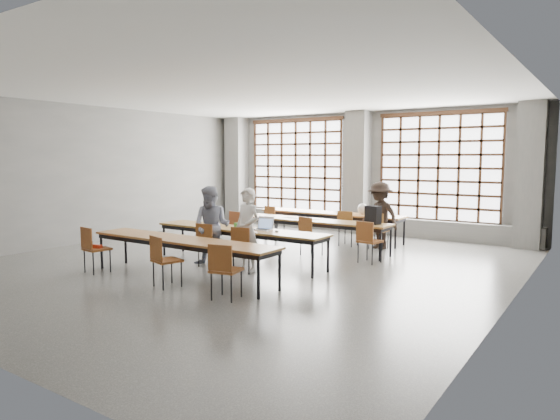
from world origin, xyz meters
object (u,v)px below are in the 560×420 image
object	(u,v)px
laptop_back	(380,213)
mouse	(277,231)
chair_back_left	(273,218)
chair_near_right	(224,266)
chair_near_mid	(163,256)
green_box	(240,225)
desk_row_d	(182,242)
chair_back_mid	(347,225)
plastic_bag	(363,209)
red_pouch	(97,246)
desk_row_c	(239,231)
student_male	(247,230)
desk_row_b	(309,222)
chair_front_left	(208,240)
chair_front_right	(244,245)
desk_row_a	(330,215)
phone	(243,229)
backpack	(373,215)
chair_back_right	(377,227)
laptop_front	(264,227)
student_female	(212,226)
chair_mid_right	(368,238)
chair_mid_left	(239,225)
student_back	(380,215)
chair_mid_centre	(309,232)
chair_near_left	(93,245)

from	to	relation	value
laptop_back	mouse	size ratio (longest dim) A/B	4.24
chair_back_left	chair_near_right	world-z (taller)	same
chair_near_mid	green_box	bearing A→B (deg)	95.37
desk_row_d	chair_back_mid	bearing A→B (deg)	78.44
mouse	plastic_bag	distance (m)	3.74
chair_back_left	red_pouch	size ratio (longest dim) A/B	4.40
chair_back_left	chair_back_mid	world-z (taller)	same
desk_row_c	student_male	bearing A→B (deg)	-39.81
desk_row_b	green_box	xyz separation A→B (m)	(-0.47, -2.00, 0.11)
chair_front_left	chair_front_right	world-z (taller)	same
desk_row_a	phone	distance (m)	3.77
desk_row_d	red_pouch	size ratio (longest dim) A/B	20.00
backpack	red_pouch	distance (m)	5.72
desk_row_d	chair_back_right	size ratio (longest dim) A/B	4.55
desk_row_a	chair_back_mid	world-z (taller)	chair_back_mid
laptop_front	laptop_back	xyz separation A→B (m)	(0.96, 3.67, 0.00)
student_female	mouse	xyz separation A→B (m)	(1.25, 0.48, -0.06)
chair_mid_right	backpack	size ratio (longest dim) A/B	2.20
chair_mid_left	backpack	world-z (taller)	backpack
green_box	student_back	bearing A→B (deg)	59.87
chair_mid_centre	phone	size ratio (longest dim) A/B	6.77
chair_mid_left	student_female	world-z (taller)	student_female
chair_mid_centre	student_female	bearing A→B (deg)	-119.44
chair_back_right	backpack	xyz separation A→B (m)	(0.28, -0.91, 0.39)
desk_row_c	laptop_front	world-z (taller)	laptop_front
chair_front_left	chair_near_mid	size ratio (longest dim) A/B	1.00
desk_row_b	red_pouch	distance (m)	4.77
student_male	chair_back_right	bearing A→B (deg)	80.46
chair_back_right	chair_mid_left	size ratio (longest dim) A/B	1.00
desk_row_d	phone	size ratio (longest dim) A/B	30.77
student_back	laptop_front	xyz separation A→B (m)	(-1.20, -3.06, -0.01)
desk_row_a	chair_front_right	bearing A→B (deg)	-83.84
chair_front_right	chair_near_right	xyz separation A→B (m)	(0.90, -1.62, 0.00)
student_male	backpack	xyz separation A→B (m)	(1.42, 2.63, 0.13)
student_male	desk_row_a	bearing A→B (deg)	104.57
chair_back_mid	chair_front_right	world-z (taller)	same
chair_front_right	chair_near_mid	world-z (taller)	same
phone	chair_near_mid	bearing A→B (deg)	-90.29
chair_front_right	green_box	distance (m)	1.00
desk_row_d	chair_front_left	distance (m)	1.04
chair_mid_left	chair_mid_centre	bearing A→B (deg)	0.05
chair_near_left	mouse	size ratio (longest dim) A/B	8.98
chair_near_mid	green_box	xyz separation A→B (m)	(-0.22, 2.33, 0.24)
chair_back_right	chair_near_left	size ratio (longest dim) A/B	1.00
laptop_front	plastic_bag	size ratio (longest dim) A/B	1.34
chair_mid_right	chair_back_mid	bearing A→B (deg)	128.58
chair_front_left	student_male	xyz separation A→B (m)	(0.89, 0.13, 0.27)
chair_near_mid	student_male	distance (m)	1.82
desk_row_d	chair_mid_centre	distance (m)	3.19
chair_back_mid	laptop_front	bearing A→B (deg)	-97.77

